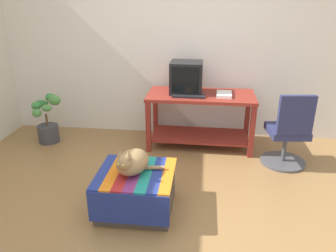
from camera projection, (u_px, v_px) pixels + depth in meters
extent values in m
plane|color=olive|center=(154.00, 217.00, 2.95)|extent=(14.00, 14.00, 0.00)
cube|color=silver|center=(176.00, 40.00, 4.36)|extent=(8.00, 0.10, 2.60)
cube|color=maroon|center=(148.00, 127.00, 4.08)|extent=(0.06, 0.06, 0.66)
cube|color=maroon|center=(252.00, 132.00, 3.93)|extent=(0.06, 0.06, 0.66)
cube|color=maroon|center=(247.00, 116.00, 4.45)|extent=(0.06, 0.06, 0.66)
cube|color=maroon|center=(156.00, 112.00, 4.60)|extent=(0.06, 0.06, 0.66)
cube|color=maroon|center=(199.00, 135.00, 4.34)|extent=(1.24, 0.56, 0.02)
cube|color=maroon|center=(201.00, 95.00, 4.14)|extent=(1.35, 0.66, 0.04)
cube|color=black|center=(186.00, 92.00, 4.19)|extent=(0.28, 0.26, 0.02)
cube|color=black|center=(186.00, 77.00, 4.12)|extent=(0.40, 0.37, 0.39)
cube|color=black|center=(185.00, 80.00, 3.95)|extent=(0.33, 0.01, 0.31)
cube|color=black|center=(188.00, 96.00, 4.01)|extent=(0.40, 0.16, 0.02)
cube|color=white|center=(224.00, 94.00, 4.04)|extent=(0.19, 0.27, 0.04)
cube|color=#4C4238|center=(136.00, 191.00, 3.02)|extent=(0.65, 0.60, 0.36)
cube|color=navy|center=(128.00, 209.00, 2.70)|extent=(0.69, 0.01, 0.29)
cube|color=navy|center=(104.00, 171.00, 2.98)|extent=(0.10, 0.65, 0.02)
cube|color=orange|center=(114.00, 172.00, 2.97)|extent=(0.10, 0.65, 0.02)
cube|color=#AD2323|center=(125.00, 173.00, 2.96)|extent=(0.10, 0.65, 0.02)
cube|color=#7A2D6B|center=(136.00, 173.00, 2.95)|extent=(0.10, 0.65, 0.02)
cube|color=#1E897A|center=(146.00, 174.00, 2.94)|extent=(0.10, 0.65, 0.02)
cube|color=navy|center=(157.00, 174.00, 2.93)|extent=(0.10, 0.65, 0.02)
cube|color=orange|center=(168.00, 175.00, 2.92)|extent=(0.10, 0.65, 0.02)
ellipsoid|color=#9E7A4C|center=(133.00, 162.00, 2.91)|extent=(0.35, 0.42, 0.21)
sphere|color=#9E7A4C|center=(125.00, 163.00, 2.77)|extent=(0.14, 0.14, 0.14)
cylinder|color=#9E7A4C|center=(149.00, 168.00, 2.98)|extent=(0.29, 0.07, 0.04)
cone|color=#9E7A4C|center=(120.00, 153.00, 2.75)|extent=(0.06, 0.06, 0.06)
cone|color=#9E7A4C|center=(128.00, 155.00, 2.72)|extent=(0.06, 0.06, 0.06)
sphere|color=#C6D151|center=(118.00, 164.00, 2.72)|extent=(0.02, 0.02, 0.02)
sphere|color=#C6D151|center=(123.00, 165.00, 2.70)|extent=(0.02, 0.02, 0.02)
cylinder|color=#3D3D42|center=(49.00, 133.00, 4.44)|extent=(0.27, 0.27, 0.23)
cylinder|color=brown|center=(47.00, 120.00, 4.37)|extent=(0.03, 0.03, 0.16)
ellipsoid|color=#4C8E42|center=(54.00, 100.00, 4.23)|extent=(0.16, 0.11, 0.14)
ellipsoid|color=#38843D|center=(50.00, 97.00, 4.34)|extent=(0.12, 0.11, 0.11)
ellipsoid|color=#38843D|center=(42.00, 103.00, 4.42)|extent=(0.18, 0.12, 0.09)
ellipsoid|color=#38843D|center=(37.00, 105.00, 4.31)|extent=(0.13, 0.14, 0.10)
ellipsoid|color=#4C8E42|center=(37.00, 113.00, 4.21)|extent=(0.12, 0.10, 0.11)
ellipsoid|color=#4C8E42|center=(47.00, 108.00, 4.19)|extent=(0.13, 0.10, 0.09)
cylinder|color=#4C4C51|center=(282.00, 161.00, 3.91)|extent=(0.52, 0.52, 0.03)
cylinder|color=#4C4C51|center=(285.00, 147.00, 3.84)|extent=(0.05, 0.05, 0.34)
cube|color=navy|center=(287.00, 131.00, 3.76)|extent=(0.46, 0.46, 0.08)
cube|color=navy|center=(296.00, 115.00, 3.49)|extent=(0.38, 0.10, 0.44)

